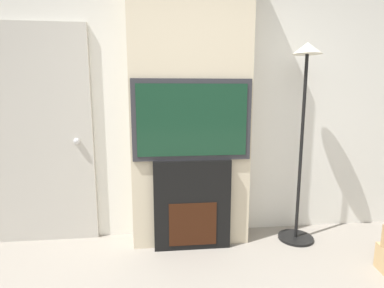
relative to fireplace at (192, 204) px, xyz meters
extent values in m
cube|color=silver|center=(0.00, 0.34, 0.94)|extent=(6.00, 0.06, 2.70)
cube|color=beige|center=(0.00, 0.16, 0.94)|extent=(1.08, 0.31, 2.70)
cube|color=black|center=(0.00, 0.00, 0.00)|extent=(0.69, 0.14, 0.83)
cube|color=#33160A|center=(0.00, -0.07, -0.16)|extent=(0.43, 0.01, 0.40)
cube|color=#2D2D33|center=(0.00, 0.00, 0.77)|extent=(1.04, 0.06, 0.71)
cube|color=#143823|center=(0.00, -0.03, 0.77)|extent=(0.95, 0.01, 0.62)
cylinder|color=black|center=(1.03, 0.03, -0.40)|extent=(0.33, 0.33, 0.03)
cylinder|color=black|center=(1.03, 0.03, 0.48)|extent=(0.03, 0.03, 1.73)
cone|color=silver|center=(1.03, 0.03, 1.39)|extent=(0.26, 0.26, 0.10)
cube|color=#BCB7AD|center=(-1.38, 0.29, 0.60)|extent=(0.94, 0.04, 2.03)
sphere|color=silver|center=(-1.05, 0.25, 0.56)|extent=(0.06, 0.06, 0.06)
camera|label=1|loc=(-0.27, -2.58, 1.01)|focal=28.00mm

